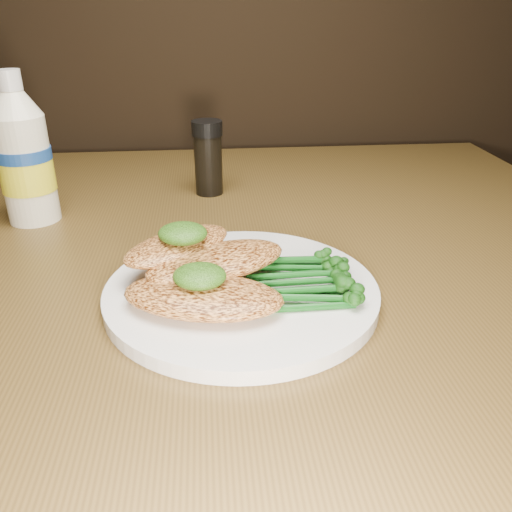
{
  "coord_description": "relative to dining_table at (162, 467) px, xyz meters",
  "views": [
    {
      "loc": [
        0.08,
        0.47,
        1.0
      ],
      "look_at": [
        0.13,
        0.91,
        0.79
      ],
      "focal_mm": 37.23,
      "sensor_mm": 36.0,
      "label": 1
    }
  ],
  "objects": [
    {
      "name": "chicken_back",
      "position": [
        0.05,
        -0.11,
        0.41
      ],
      "size": [
        0.13,
        0.12,
        0.02
      ],
      "primitive_type": "ellipsoid",
      "rotation": [
        0.0,
        0.0,
        0.72
      ],
      "color": "#F19D4C",
      "rests_on": "plate"
    },
    {
      "name": "dining_table",
      "position": [
        0.0,
        0.0,
        0.0
      ],
      "size": [
        1.2,
        0.8,
        0.75
      ],
      "primitive_type": null,
      "color": "#453214",
      "rests_on": "floor"
    },
    {
      "name": "chicken_mid",
      "position": [
        0.09,
        -0.14,
        0.41
      ],
      "size": [
        0.15,
        0.12,
        0.02
      ],
      "primitive_type": "ellipsoid",
      "rotation": [
        0.0,
        0.0,
        0.43
      ],
      "color": "#F19D4C",
      "rests_on": "plate"
    },
    {
      "name": "chicken_front",
      "position": [
        0.08,
        -0.19,
        0.4
      ],
      "size": [
        0.16,
        0.11,
        0.02
      ],
      "primitive_type": "ellipsoid",
      "rotation": [
        0.0,
        0.0,
        -0.26
      ],
      "color": "#F19D4C",
      "rests_on": "plate"
    },
    {
      "name": "plate",
      "position": [
        0.11,
        -0.15,
        0.38
      ],
      "size": [
        0.26,
        0.26,
        0.01
      ],
      "primitive_type": "cylinder",
      "color": "white",
      "rests_on": "dining_table"
    },
    {
      "name": "broccolini_bundle",
      "position": [
        0.16,
        -0.16,
        0.4
      ],
      "size": [
        0.15,
        0.12,
        0.02
      ],
      "primitive_type": null,
      "rotation": [
        0.0,
        0.0,
        -0.23
      ],
      "color": "#114E15",
      "rests_on": "plate"
    },
    {
      "name": "pesto_back",
      "position": [
        0.06,
        -0.12,
        0.43
      ],
      "size": [
        0.06,
        0.06,
        0.02
      ],
      "primitive_type": "ellipsoid",
      "rotation": [
        0.0,
        0.0,
        -0.3
      ],
      "color": "black",
      "rests_on": "chicken_back"
    },
    {
      "name": "mayo_bottle",
      "position": [
        -0.14,
        0.07,
        0.47
      ],
      "size": [
        0.08,
        0.08,
        0.18
      ],
      "primitive_type": null,
      "rotation": [
        0.0,
        0.0,
        0.2
      ],
      "color": "white",
      "rests_on": "dining_table"
    },
    {
      "name": "pepper_grinder",
      "position": [
        0.09,
        0.15,
        0.43
      ],
      "size": [
        0.05,
        0.05,
        0.1
      ],
      "primitive_type": null,
      "rotation": [
        0.0,
        0.0,
        -0.26
      ],
      "color": "black",
      "rests_on": "dining_table"
    },
    {
      "name": "pesto_front",
      "position": [
        0.07,
        -0.18,
        0.42
      ],
      "size": [
        0.05,
        0.05,
        0.02
      ],
      "primitive_type": "ellipsoid",
      "rotation": [
        0.0,
        0.0,
        -0.22
      ],
      "color": "black",
      "rests_on": "chicken_front"
    }
  ]
}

